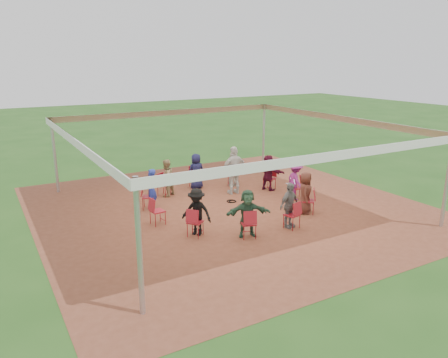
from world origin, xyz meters
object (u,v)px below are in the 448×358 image
chair_4 (164,185)px  person_seated_6 (197,212)px  chair_0 (298,188)px  person_seated_1 (268,173)px  person_seated_5 (151,189)px  chair_9 (292,215)px  chair_10 (308,201)px  chair_6 (158,211)px  chair_8 (248,224)px  chair_7 (195,222)px  person_seated_0 (295,181)px  laptop (292,182)px  standing_person (234,170)px  chair_2 (233,175)px  chair_1 (270,179)px  person_seated_4 (166,178)px  person_seated_3 (196,171)px  person_seated_9 (305,193)px  chair_3 (195,177)px  person_seated_7 (247,213)px  person_seated_8 (289,205)px  person_seated_2 (233,169)px  cable_coil (232,201)px

chair_4 → person_seated_6: 4.21m
chair_0 → person_seated_1: 1.60m
person_seated_5 → person_seated_1: bearing=114.5°
chair_0 → chair_4: bearing=65.5°
chair_9 → chair_10: bearing=16.4°
chair_6 → person_seated_5: 1.60m
chair_8 → person_seated_6: (-1.23, 0.98, 0.29)m
chair_7 → person_seated_6: bearing=90.0°
person_seated_0 → laptop: size_ratio=3.94×
standing_person → chair_7: bearing=46.7°
chair_2 → standing_person: size_ratio=0.47×
chair_1 → person_seated_1: (-0.11, -0.05, 0.29)m
chair_1 → chair_8: 5.17m
chair_10 → chair_1: bearing=32.7°
standing_person → chair_9: bearing=88.2°
chair_6 → chair_7: same height
person_seated_4 → person_seated_3: bearing=163.6°
chair_9 → person_seated_6: person_seated_6 is taller
chair_7 → person_seated_5: person_seated_5 is taller
person_seated_4 → person_seated_9: bearing=98.2°
standing_person → chair_3: bearing=-54.2°
standing_person → laptop: size_ratio=5.14×
chair_9 → laptop: chair_9 is taller
chair_8 → laptop: bearing=51.7°
chair_1 → chair_6: size_ratio=1.00×
chair_3 → person_seated_1: (2.43, -1.78, 0.29)m
chair_10 → person_seated_7: size_ratio=0.62×
chair_3 → person_seated_7: size_ratio=0.62×
chair_0 → person_seated_8: person_seated_8 is taller
chair_10 → chair_3: bearing=65.5°
chair_6 → chair_1: bearing=98.2°
chair_1 → chair_7: (-4.81, -2.91, 0.00)m
person_seated_1 → chair_1: bearing=-90.0°
chair_3 → person_seated_6: (-2.18, -4.57, 0.29)m
laptop → chair_2: bearing=28.1°
person_seated_0 → person_seated_4: (-4.09, 2.79, 0.00)m
person_seated_6 → laptop: bearing=66.2°
person_seated_6 → person_seated_8: (2.80, -0.91, 0.00)m
chair_0 → person_seated_5: 5.51m
person_seated_2 → laptop: bearing=144.6°
chair_9 → person_seated_2: bearing=66.0°
person_seated_1 → person_seated_4: 4.11m
laptop → person_seated_1: bearing=10.5°
chair_0 → person_seated_8: bearing=145.3°
chair_3 → chair_8: bearing=81.8°
chair_2 → chair_7: same height
person_seated_8 → cable_coil: 3.19m
chair_10 → person_seated_4: (-3.50, 4.25, 0.29)m
person_seated_1 → person_seated_2: size_ratio=1.00×
chair_0 → person_seated_8: size_ratio=0.62×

